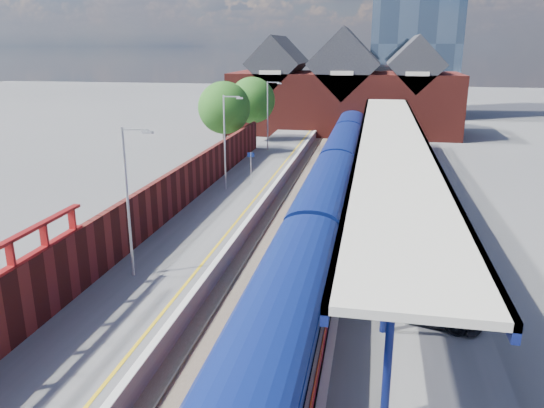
{
  "coord_description": "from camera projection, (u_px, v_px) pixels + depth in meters",
  "views": [
    {
      "loc": [
        4.27,
        -15.31,
        11.35
      ],
      "look_at": [
        -1.31,
        13.52,
        2.6
      ],
      "focal_mm": 35.0,
      "sensor_mm": 36.0,
      "label": 1
    }
  ],
  "objects": [
    {
      "name": "platform_sign",
      "position": [
        251.0,
        163.0,
        41.15
      ],
      "size": [
        0.55,
        0.08,
        2.5
      ],
      "color": "#A5A8AA",
      "rests_on": "left_platform"
    },
    {
      "name": "lamp_post_b",
      "position": [
        130.0,
        194.0,
        23.8
      ],
      "size": [
        1.48,
        0.18,
        7.0
      ],
      "color": "#A5A8AA",
      "rests_on": "left_platform"
    },
    {
      "name": "lamp_post_c",
      "position": [
        226.0,
        137.0,
        38.85
      ],
      "size": [
        1.48,
        0.18,
        7.0
      ],
      "color": "#A5A8AA",
      "rests_on": "left_platform"
    },
    {
      "name": "right_platform",
      "position": [
        395.0,
        213.0,
        36.01
      ],
      "size": [
        6.0,
        76.0,
        1.0
      ],
      "primitive_type": "cube",
      "color": "#565659",
      "rests_on": "ground"
    },
    {
      "name": "tree_far",
      "position": [
        253.0,
        102.0,
        59.91
      ],
      "size": [
        5.2,
        5.2,
        8.1
      ],
      "color": "#382314",
      "rests_on": "ground"
    },
    {
      "name": "parked_car_dark",
      "position": [
        421.0,
        301.0,
        20.92
      ],
      "size": [
        5.13,
        3.18,
        1.39
      ],
      "primitive_type": "imported",
      "rotation": [
        0.0,
        0.0,
        1.29
      ],
      "color": "black",
      "rests_on": "right_platform"
    },
    {
      "name": "ballast_bed",
      "position": [
        308.0,
        214.0,
        37.23
      ],
      "size": [
        6.0,
        76.0,
        0.06
      ],
      "primitive_type": "cube",
      "color": "#473D33",
      "rests_on": "ground"
    },
    {
      "name": "yellow_line",
      "position": [
        256.0,
        198.0,
        37.64
      ],
      "size": [
        0.14,
        76.0,
        0.01
      ],
      "primitive_type": "cube",
      "color": "yellow",
      "rests_on": "left_platform"
    },
    {
      "name": "brick_wall",
      "position": [
        162.0,
        200.0,
        31.94
      ],
      "size": [
        0.35,
        50.0,
        3.86
      ],
      "color": "#5D1D18",
      "rests_on": "left_platform"
    },
    {
      "name": "tree_near",
      "position": [
        225.0,
        109.0,
        52.56
      ],
      "size": [
        5.2,
        5.2,
        8.1
      ],
      "color": "#382314",
      "rests_on": "ground"
    },
    {
      "name": "ground",
      "position": [
        322.0,
        181.0,
        46.65
      ],
      "size": [
        240.0,
        240.0,
        0.0
      ],
      "primitive_type": "plane",
      "color": "#5B5B5E",
      "rests_on": "ground"
    },
    {
      "name": "coping_left",
      "position": [
        264.0,
        198.0,
        37.52
      ],
      "size": [
        0.3,
        76.0,
        0.05
      ],
      "primitive_type": "cube",
      "color": "silver",
      "rests_on": "left_platform"
    },
    {
      "name": "train",
      "position": [
        336.0,
        169.0,
        41.49
      ],
      "size": [
        2.87,
        65.9,
        3.45
      ],
      "color": "navy",
      "rests_on": "ground"
    },
    {
      "name": "rails",
      "position": [
        308.0,
        213.0,
        37.21
      ],
      "size": [
        4.51,
        76.0,
        0.14
      ],
      "color": "slate",
      "rests_on": "ground"
    },
    {
      "name": "left_platform",
      "position": [
        232.0,
        204.0,
        38.1
      ],
      "size": [
        5.0,
        76.0,
        1.0
      ],
      "primitive_type": "cube",
      "color": "#565659",
      "rests_on": "ground"
    },
    {
      "name": "parked_car_silver",
      "position": [
        419.0,
        242.0,
        27.13
      ],
      "size": [
        4.76,
        2.52,
        1.49
      ],
      "primitive_type": "imported",
      "rotation": [
        0.0,
        0.0,
        1.35
      ],
      "color": "#A9A9AE",
      "rests_on": "right_platform"
    },
    {
      "name": "lamp_post_d",
      "position": [
        269.0,
        111.0,
        53.91
      ],
      "size": [
        1.48,
        0.18,
        7.0
      ],
      "color": "#A5A8AA",
      "rests_on": "left_platform"
    },
    {
      "name": "coping_right",
      "position": [
        354.0,
        203.0,
        36.37
      ],
      "size": [
        0.3,
        76.0,
        0.05
      ],
      "primitive_type": "cube",
      "color": "silver",
      "rests_on": "right_platform"
    },
    {
      "name": "parked_car_blue",
      "position": [
        435.0,
        209.0,
        33.28
      ],
      "size": [
        4.19,
        2.92,
        1.06
      ],
      "primitive_type": "imported",
      "rotation": [
        0.0,
        0.0,
        1.24
      ],
      "color": "navy",
      "rests_on": "right_platform"
    },
    {
      "name": "canopy",
      "position": [
        392.0,
        138.0,
        36.58
      ],
      "size": [
        4.5,
        52.0,
        4.48
      ],
      "color": "#0E1856",
      "rests_on": "right_platform"
    },
    {
      "name": "station_building",
      "position": [
        344.0,
        92.0,
        71.44
      ],
      "size": [
        30.0,
        12.12,
        13.78
      ],
      "color": "#5D1D18",
      "rests_on": "ground"
    }
  ]
}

